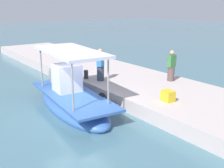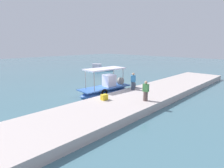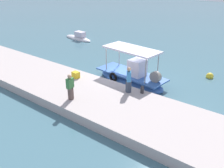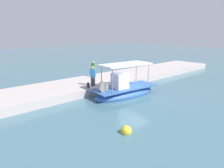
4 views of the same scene
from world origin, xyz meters
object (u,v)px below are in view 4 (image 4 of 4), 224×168
mooring_bollard (88,85)px  fisherman_by_crate (94,70)px  cargo_crate (125,75)px  marker_buoy (126,131)px  main_fishing_boat (124,90)px  fisherman_near_bollard (93,77)px

mooring_bollard → fisherman_by_crate: bearing=-131.9°
cargo_crate → marker_buoy: 10.74m
main_fishing_boat → mooring_bollard: 3.07m
mooring_bollard → cargo_crate: 5.31m
fisherman_by_crate → marker_buoy: (5.36, 10.20, -1.24)m
main_fishing_boat → fisherman_near_bollard: (1.41, -2.52, 0.92)m
main_fishing_boat → marker_buoy: bearing=46.1°
main_fishing_boat → fisherman_by_crate: main_fishing_boat is taller
fisherman_near_bollard → fisherman_by_crate: fisherman_near_bollard is taller
main_fishing_boat → cargo_crate: size_ratio=11.70×
fisherman_near_bollard → marker_buoy: (3.08, 7.20, -1.28)m
main_fishing_boat → fisherman_by_crate: bearing=-98.9°
cargo_crate → marker_buoy: cargo_crate is taller
marker_buoy → cargo_crate: bearing=-134.6°
fisherman_near_bollard → mooring_bollard: fisherman_near_bollard is taller
mooring_bollard → cargo_crate: bearing=-170.8°
fisherman_by_crate → mooring_bollard: fisherman_by_crate is taller
fisherman_near_bollard → cargo_crate: (-4.44, -0.43, -0.55)m
mooring_bollard → marker_buoy: bearing=71.4°
fisherman_by_crate → mooring_bollard: bearing=48.1°
mooring_bollard → main_fishing_boat: bearing=136.5°
fisherman_near_bollard → cargo_crate: size_ratio=3.34×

